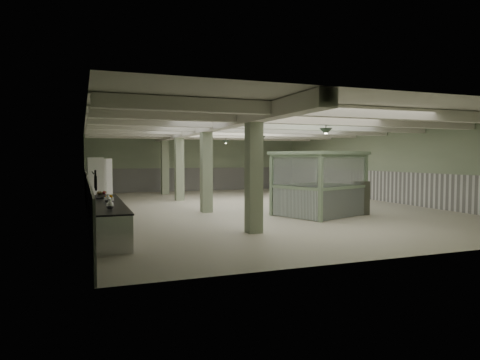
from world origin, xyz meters
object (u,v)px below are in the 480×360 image
object	(u,v)px
walkin_cooler	(96,184)
filing_cabinet	(361,198)
guard_booth	(319,171)
prep_counter	(106,218)

from	to	relation	value
walkin_cooler	filing_cabinet	size ratio (longest dim) A/B	1.85
guard_booth	filing_cabinet	size ratio (longest dim) A/B	2.90
prep_counter	filing_cabinet	world-z (taller)	filing_cabinet
prep_counter	filing_cabinet	size ratio (longest dim) A/B	4.27
walkin_cooler	filing_cabinet	world-z (taller)	walkin_cooler
guard_booth	filing_cabinet	bearing A→B (deg)	-33.37
walkin_cooler	guard_booth	size ratio (longest dim) A/B	0.64
guard_booth	walkin_cooler	bearing A→B (deg)	130.25
guard_booth	filing_cabinet	world-z (taller)	guard_booth
walkin_cooler	guard_booth	world-z (taller)	guard_booth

